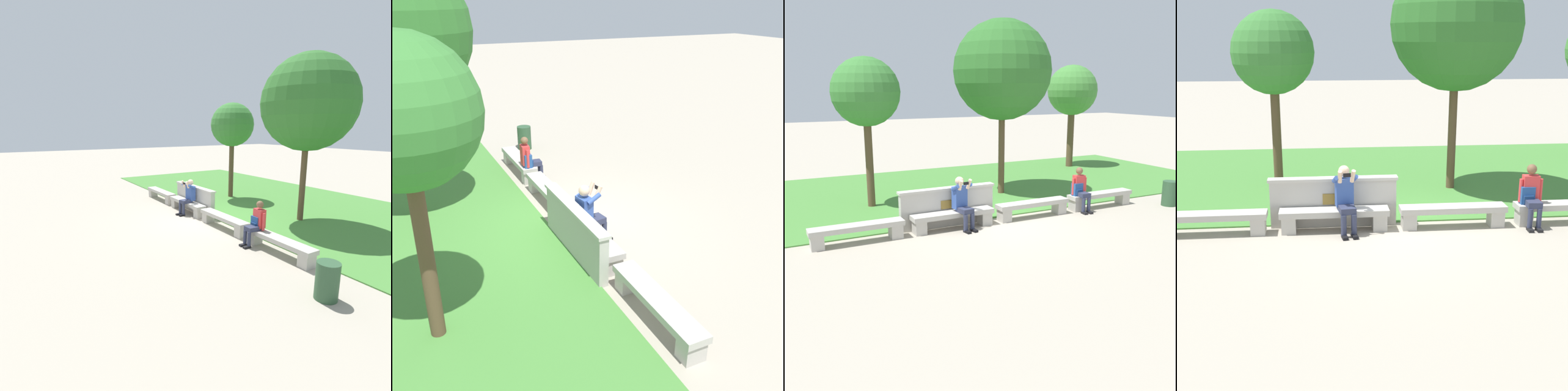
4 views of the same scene
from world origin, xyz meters
The scene contains 11 objects.
ground_plane centered at (0.00, 0.00, 0.00)m, with size 80.00×80.00×0.00m, color #A89E8C.
bench_main centered at (-3.58, 0.00, 0.30)m, with size 2.15×0.40×0.45m.
bench_near centered at (-1.19, 0.00, 0.30)m, with size 2.15×0.40×0.45m.
bench_mid centered at (1.19, 0.00, 0.30)m, with size 2.15×0.40×0.45m.
bench_far centered at (3.58, 0.00, 0.30)m, with size 2.15×0.40×0.45m.
backrest_wall_with_plaque centered at (-1.19, 0.34, 0.52)m, with size 2.59×0.24×1.01m.
person_photographer centered at (-0.97, -0.08, 0.74)m, with size 0.51×0.76×1.32m.
person_distant centered at (2.78, -0.07, 0.67)m, with size 0.48×0.69×1.26m.
backpack centered at (2.72, 0.01, 0.63)m, with size 0.28×0.24×0.43m.
tree_right_background centered at (-2.48, 3.12, 3.33)m, with size 1.96×1.96×4.34m.
trash_bin centered at (5.58, -0.81, 0.38)m, with size 0.44×0.44×0.75m, color #2D5133.
Camera 2 is at (-8.34, 3.38, 4.68)m, focal length 42.00 mm.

